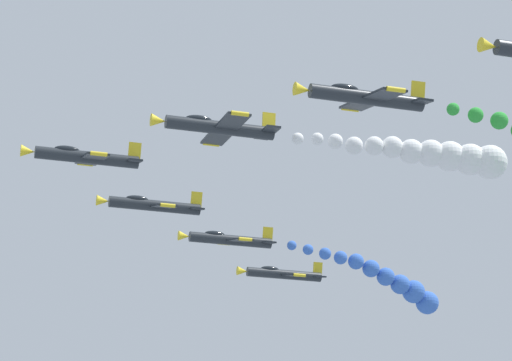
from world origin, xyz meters
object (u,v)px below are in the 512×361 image
airplane_right_outer (229,240)px  airplane_left_outer (365,97)px  airplane_left_inner (218,127)px  airplane_lead (85,157)px  airplane_high_slot (283,274)px  airplane_right_inner (153,205)px

airplane_right_outer → airplane_left_outer: bearing=179.9°
airplane_left_inner → airplane_left_outer: bearing=-138.4°
airplane_left_inner → airplane_left_outer: 13.26m
airplane_lead → airplane_left_outer: airplane_lead is taller
airplane_left_inner → airplane_high_slot: 43.64m
airplane_left_inner → airplane_right_outer: size_ratio=1.00×
airplane_lead → airplane_high_slot: airplane_lead is taller
airplane_lead → airplane_high_slot: 40.42m
airplane_left_outer → airplane_high_slot: (49.61, -9.33, 0.45)m
airplane_left_outer → airplane_right_outer: 39.56m
airplane_right_inner → airplane_right_outer: 13.30m
airplane_left_outer → airplane_high_slot: 50.48m
airplane_left_inner → airplane_right_outer: airplane_right_outer is taller
airplane_right_outer → airplane_high_slot: size_ratio=1.00×
airplane_right_outer → airplane_high_slot: 13.66m
airplane_right_inner → airplane_left_outer: size_ratio=1.00×
airplane_right_inner → airplane_high_slot: bearing=-45.7°
airplane_left_inner → airplane_right_outer: bearing=-16.7°
airplane_right_outer → airplane_lead: bearing=137.1°
airplane_left_outer → airplane_high_slot: size_ratio=1.00×
airplane_right_inner → airplane_left_outer: airplane_right_inner is taller
airplane_left_inner → airplane_high_slot: bearing=-24.5°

